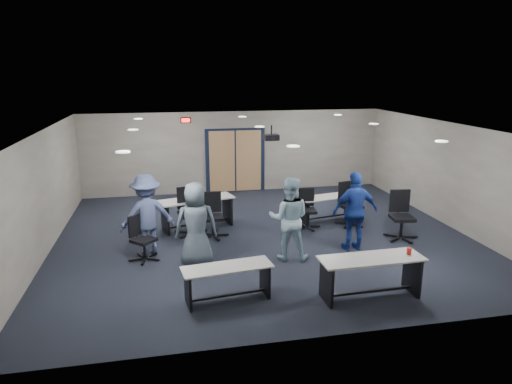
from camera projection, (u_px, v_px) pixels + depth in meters
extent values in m
plane|color=black|center=(263.00, 236.00, 11.36)|extent=(10.00, 10.00, 0.00)
cube|color=slate|center=(235.00, 152.00, 15.27)|extent=(10.00, 0.04, 2.70)
cube|color=slate|center=(328.00, 256.00, 6.75)|extent=(10.00, 0.04, 2.70)
cube|color=slate|center=(43.00, 195.00, 10.05)|extent=(0.04, 9.00, 2.70)
cube|color=slate|center=(450.00, 175.00, 11.96)|extent=(0.04, 9.00, 2.70)
cube|color=silver|center=(264.00, 128.00, 10.66)|extent=(10.00, 9.00, 0.04)
cube|color=black|center=(235.00, 161.00, 15.32)|extent=(2.00, 0.06, 2.20)
cube|color=#B07E50|center=(222.00, 162.00, 15.21)|extent=(0.85, 0.04, 2.05)
cube|color=#B07E50|center=(249.00, 161.00, 15.38)|extent=(0.85, 0.04, 2.05)
cube|color=black|center=(186.00, 120.00, 14.63)|extent=(0.32, 0.05, 0.18)
cube|color=#FF0C0C|center=(186.00, 120.00, 14.60)|extent=(0.26, 0.02, 0.12)
cylinder|color=black|center=(271.00, 130.00, 11.22)|extent=(0.04, 0.04, 0.24)
cube|color=black|center=(271.00, 137.00, 11.26)|extent=(0.35, 0.30, 0.14)
cylinder|color=black|center=(273.00, 138.00, 11.12)|extent=(0.08, 0.03, 0.08)
cube|color=beige|center=(227.00, 267.00, 8.07)|extent=(1.66, 0.74, 0.03)
cube|color=black|center=(188.00, 290.00, 7.93)|extent=(0.11, 0.49, 0.62)
cube|color=black|center=(265.00, 278.00, 8.37)|extent=(0.11, 0.49, 0.62)
cube|color=black|center=(228.00, 295.00, 8.21)|extent=(1.42, 0.23, 0.04)
cube|color=beige|center=(372.00, 258.00, 8.15)|extent=(1.91, 0.67, 0.03)
cube|color=black|center=(326.00, 283.00, 8.07)|extent=(0.06, 0.58, 0.74)
cube|color=black|center=(412.00, 274.00, 8.43)|extent=(0.06, 0.58, 0.74)
cube|color=black|center=(369.00, 291.00, 8.32)|extent=(1.68, 0.09, 0.04)
cylinder|color=red|center=(409.00, 251.00, 8.29)|extent=(0.08, 0.08, 0.13)
cube|color=beige|center=(197.00, 199.00, 11.82)|extent=(2.04, 1.14, 0.03)
cube|color=black|center=(165.00, 218.00, 11.54)|extent=(0.21, 0.58, 0.75)
cube|color=black|center=(227.00, 209.00, 12.29)|extent=(0.21, 0.58, 0.75)
cube|color=black|center=(198.00, 223.00, 11.99)|extent=(1.67, 0.51, 0.04)
cube|color=beige|center=(328.00, 197.00, 12.45)|extent=(1.73, 0.87, 0.03)
cube|color=black|center=(304.00, 212.00, 12.26)|extent=(0.15, 0.50, 0.64)
cube|color=black|center=(350.00, 206.00, 12.82)|extent=(0.15, 0.50, 0.64)
cube|color=black|center=(327.00, 216.00, 12.60)|extent=(1.45, 0.34, 0.04)
imported|color=#4C5B68|center=(196.00, 225.00, 9.45)|extent=(0.90, 0.60, 1.81)
imported|color=#ACD1E4|center=(289.00, 219.00, 9.81)|extent=(1.05, 0.92, 1.83)
imported|color=navy|center=(355.00, 211.00, 10.32)|extent=(1.09, 0.50, 1.83)
imported|color=#485682|center=(147.00, 215.00, 10.06)|extent=(1.30, 0.92, 1.83)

